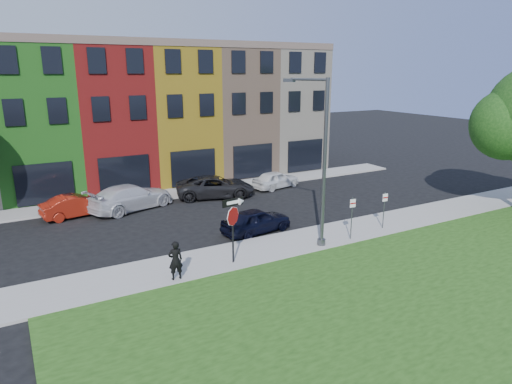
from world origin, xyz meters
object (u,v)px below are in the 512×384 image
sedan_near (256,221)px  street_lamp (321,164)px  stop_sign (233,217)px  man (175,260)px

sedan_near → street_lamp: (1.70, -3.19, 3.48)m
stop_sign → street_lamp: size_ratio=0.37×
stop_sign → sedan_near: bearing=39.5°
sedan_near → stop_sign: bearing=128.4°
stop_sign → sedan_near: stop_sign is taller
sedan_near → man: bearing=112.8°
stop_sign → man: stop_sign is taller
street_lamp → man: bearing=160.8°
stop_sign → street_lamp: street_lamp is taller
man → sedan_near: (5.74, 3.52, -0.28)m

